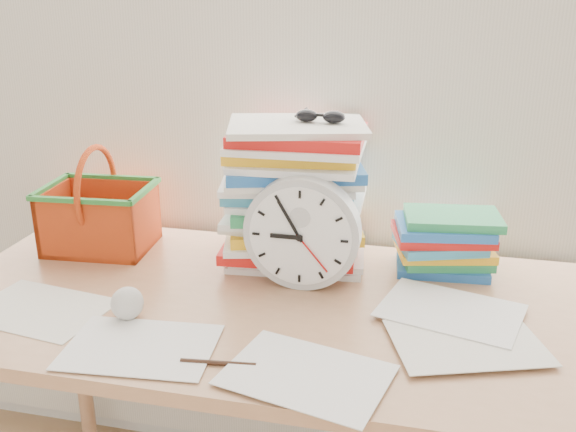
% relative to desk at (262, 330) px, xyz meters
% --- Properties ---
extents(curtain, '(2.40, 0.01, 2.50)m').
position_rel_desk_xyz_m(curtain, '(0.00, 0.38, 0.62)').
color(curtain, silver).
rests_on(curtain, room_shell).
extents(desk, '(1.40, 0.70, 0.75)m').
position_rel_desk_xyz_m(desk, '(0.00, 0.00, 0.00)').
color(desk, '#AF7952').
rests_on(desk, ground).
extents(paper_stack, '(0.37, 0.32, 0.34)m').
position_rel_desk_xyz_m(paper_stack, '(0.02, 0.23, 0.24)').
color(paper_stack, white).
rests_on(paper_stack, desk).
extents(clock, '(0.25, 0.05, 0.25)m').
position_rel_desk_xyz_m(clock, '(0.07, 0.09, 0.20)').
color(clock, '#B9BABB').
rests_on(clock, desk).
extents(sunglasses, '(0.13, 0.12, 0.03)m').
position_rel_desk_xyz_m(sunglasses, '(0.08, 0.23, 0.43)').
color(sunglasses, black).
rests_on(sunglasses, paper_stack).
extents(book_stack, '(0.28, 0.23, 0.14)m').
position_rel_desk_xyz_m(book_stack, '(0.38, 0.24, 0.15)').
color(book_stack, white).
rests_on(book_stack, desk).
extents(basket, '(0.27, 0.22, 0.26)m').
position_rel_desk_xyz_m(basket, '(-0.47, 0.19, 0.20)').
color(basket, '#D34614').
rests_on(basket, desk).
extents(crumpled_ball, '(0.07, 0.07, 0.07)m').
position_rel_desk_xyz_m(crumpled_ball, '(-0.24, -0.14, 0.11)').
color(crumpled_ball, silver).
rests_on(crumpled_ball, desk).
extents(pen, '(0.14, 0.02, 0.01)m').
position_rel_desk_xyz_m(pen, '(-0.01, -0.26, 0.08)').
color(pen, black).
rests_on(pen, desk).
extents(scattered_papers, '(1.26, 0.42, 0.02)m').
position_rel_desk_xyz_m(scattered_papers, '(0.00, 0.00, 0.08)').
color(scattered_papers, white).
rests_on(scattered_papers, desk).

